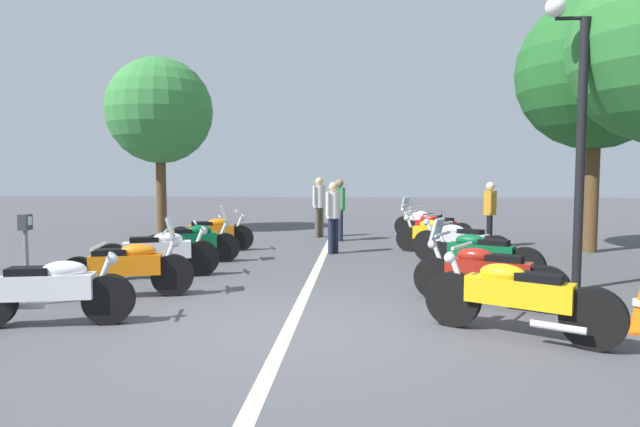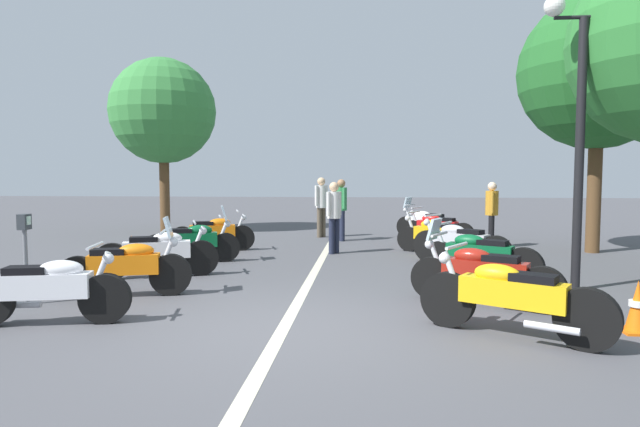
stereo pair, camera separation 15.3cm
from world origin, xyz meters
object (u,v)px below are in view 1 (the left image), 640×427
motorcycle_right_row_1 (485,273)px  traffic_cone_1 (131,251)px  motorcycle_left_row_4 (212,233)px  motorcycle_right_row_3 (460,243)px  roadside_tree_2 (596,72)px  motorcycle_left_row_0 (51,290)px  motorcycle_left_row_3 (192,241)px  motorcycle_right_row_0 (516,296)px  motorcycle_right_row_2 (480,255)px  bystander_0 (490,209)px  bystander_1 (319,202)px  bystander_3 (333,212)px  motorcycle_right_row_5 (435,228)px  motorcycle_left_row_2 (159,252)px  bystander_2 (339,205)px  roadside_tree_1 (160,111)px  street_lamp_twin_globe (583,89)px  motorcycle_left_row_1 (128,267)px  motorcycle_right_row_4 (436,235)px  parking_meter (26,242)px  motorcycle_right_row_6 (424,223)px

motorcycle_right_row_1 → traffic_cone_1: 7.05m
motorcycle_left_row_4 → motorcycle_right_row_3: (-1.58, -5.61, 0.02)m
roadside_tree_2 → motorcycle_left_row_0: bearing=127.3°
motorcycle_left_row_3 → motorcycle_right_row_0: 7.08m
motorcycle_right_row_2 → motorcycle_right_row_3: bearing=-60.1°
bystander_0 → bystander_1: bearing=168.3°
motorcycle_left_row_0 → motorcycle_right_row_3: motorcycle_right_row_3 is taller
motorcycle_left_row_4 → bystander_3: size_ratio=1.18×
motorcycle_right_row_0 → motorcycle_right_row_2: (3.14, -0.28, -0.00)m
motorcycle_right_row_0 → motorcycle_right_row_5: 8.16m
motorcycle_left_row_0 → motorcycle_right_row_3: (4.87, -5.76, 0.02)m
motorcycle_left_row_2 → bystander_2: bystander_2 is taller
roadside_tree_1 → roadside_tree_2: bearing=-107.4°
motorcycle_left_row_2 → street_lamp_twin_globe: size_ratio=0.45×
motorcycle_left_row_0 → bystander_1: bearing=63.2°
bystander_3 → motorcycle_right_row_1: bearing=149.4°
motorcycle_right_row_1 → street_lamp_twin_globe: bearing=-118.2°
street_lamp_twin_globe → traffic_cone_1: bearing=78.3°
motorcycle_right_row_3 → bystander_0: 3.20m
motorcycle_left_row_1 → roadside_tree_2: (5.48, -8.99, 3.79)m
motorcycle_right_row_5 → motorcycle_left_row_2: bearing=74.1°
motorcycle_right_row_2 → bystander_0: 4.82m
motorcycle_right_row_4 → street_lamp_twin_globe: size_ratio=0.40×
parking_meter → motorcycle_right_row_2: bearing=12.9°
motorcycle_right_row_1 → roadside_tree_2: size_ratio=0.33×
motorcycle_left_row_3 → motorcycle_right_row_2: motorcycle_left_row_3 is taller
motorcycle_left_row_4 → bystander_1: bystander_1 is taller
motorcycle_left_row_1 → motorcycle_right_row_6: (8.03, -5.36, -0.00)m
motorcycle_right_row_1 → motorcycle_right_row_6: (8.11, -0.12, -0.00)m
roadside_tree_1 → motorcycle_right_row_5: bearing=-107.5°
motorcycle_right_row_1 → bystander_0: bearing=-76.6°
parking_meter → bystander_0: size_ratio=0.77×
traffic_cone_1 → bystander_0: bystander_0 is taller
motorcycle_left_row_0 → parking_meter: bearing=122.0°
roadside_tree_1 → roadside_tree_2: 12.59m
motorcycle_right_row_2 → roadside_tree_2: bearing=-102.1°
bystander_0 → bystander_2: bystander_2 is taller
bystander_2 → bystander_1: bearing=-76.5°
motorcycle_left_row_2 → motorcycle_right_row_3: 5.90m
motorcycle_left_row_0 → roadside_tree_1: bearing=92.2°
motorcycle_left_row_4 → roadside_tree_2: bearing=-14.1°
motorcycle_left_row_4 → motorcycle_right_row_6: 6.30m
parking_meter → bystander_2: bearing=57.5°
bystander_2 → motorcycle_right_row_3: bearing=99.9°
motorcycle_right_row_2 → bystander_3: (3.19, 2.68, 0.52)m
motorcycle_left_row_0 → motorcycle_right_row_6: (9.59, -5.62, 0.01)m
roadside_tree_1 → bystander_1: bearing=-102.6°
traffic_cone_1 → motorcycle_left_row_2: bearing=-139.4°
motorcycle_left_row_4 → motorcycle_right_row_4: 5.37m
motorcycle_left_row_1 → bystander_0: bearing=27.5°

